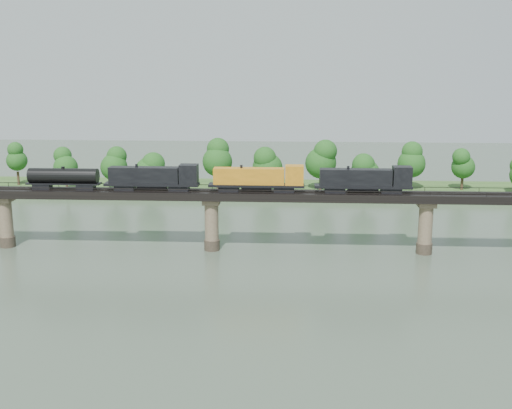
{
  "coord_description": "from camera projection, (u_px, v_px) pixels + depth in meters",
  "views": [
    {
      "loc": [
        15.21,
        -87.0,
        35.27
      ],
      "look_at": [
        8.42,
        30.0,
        9.0
      ],
      "focal_mm": 45.0,
      "sensor_mm": 36.0,
      "label": 1
    }
  ],
  "objects": [
    {
      "name": "ground",
      "position": [
        186.0,
        309.0,
        93.32
      ],
      "size": [
        400.0,
        400.0,
        0.0
      ],
      "primitive_type": "plane",
      "color": "#3A4A3A",
      "rests_on": "ground"
    },
    {
      "name": "far_bank",
      "position": [
        237.0,
        190.0,
        175.95
      ],
      "size": [
        300.0,
        24.0,
        1.6
      ],
      "primitive_type": "cube",
      "color": "#305321",
      "rests_on": "ground"
    },
    {
      "name": "bridge",
      "position": [
        212.0,
        222.0,
        121.36
      ],
      "size": [
        236.0,
        30.0,
        11.5
      ],
      "color": "#473A2D",
      "rests_on": "ground"
    },
    {
      "name": "bridge_superstructure",
      "position": [
        211.0,
        189.0,
        119.97
      ],
      "size": [
        220.0,
        4.9,
        0.75
      ],
      "color": "black",
      "rests_on": "bridge"
    },
    {
      "name": "far_treeline",
      "position": [
        205.0,
        163.0,
        170.3
      ],
      "size": [
        289.06,
        17.54,
        13.6
      ],
      "color": "#382619",
      "rests_on": "far_bank"
    },
    {
      "name": "freight_train",
      "position": [
        222.0,
        179.0,
        119.4
      ],
      "size": [
        72.2,
        2.81,
        4.97
      ],
      "color": "black",
      "rests_on": "bridge"
    }
  ]
}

